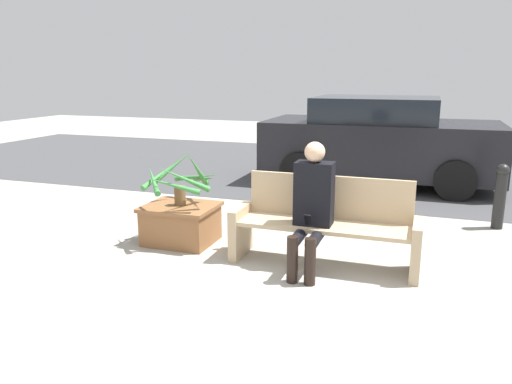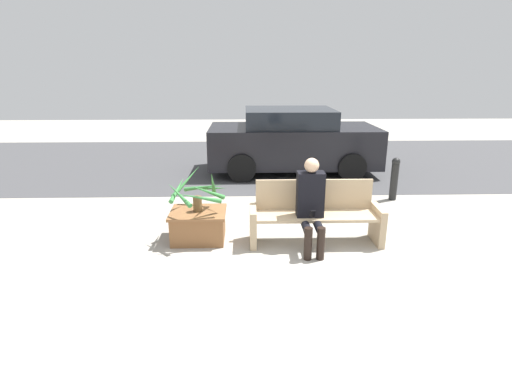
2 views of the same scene
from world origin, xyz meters
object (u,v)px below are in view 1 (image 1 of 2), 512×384
Objects in this scene: person_seated at (312,204)px; potted_plant at (180,179)px; planter_box at (181,222)px; parked_car at (379,141)px; bollard_post at (500,195)px; bench at (325,224)px.

person_seated is 1.58m from potted_plant.
person_seated reaches higher than planter_box.
parked_car is at bearing 65.71° from potted_plant.
person_seated reaches higher than bollard_post.
bench is 0.48× the size of parked_car.
planter_box is 0.97× the size of bollard_post.
parked_car is at bearing 88.26° from bench.
person_seated is at bearing -10.98° from potted_plant.
person_seated is 2.78m from bollard_post.
planter_box is at bearing 169.27° from person_seated.
planter_box is at bearing -132.18° from potted_plant.
bollard_post is at bearing 26.71° from potted_plant.
potted_plant reaches higher than bench.
bench is at bearing -134.25° from bollard_post.
person_seated is at bearing -116.98° from bench.
bench is 1.68m from potted_plant.
planter_box is 0.49m from potted_plant.
potted_plant is at bearing -114.29° from parked_car.
potted_plant is 3.86m from bollard_post.
potted_plant is at bearing 169.02° from person_seated.
person_seated is 1.42× the size of potted_plant.
planter_box is at bearing 176.54° from bench.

